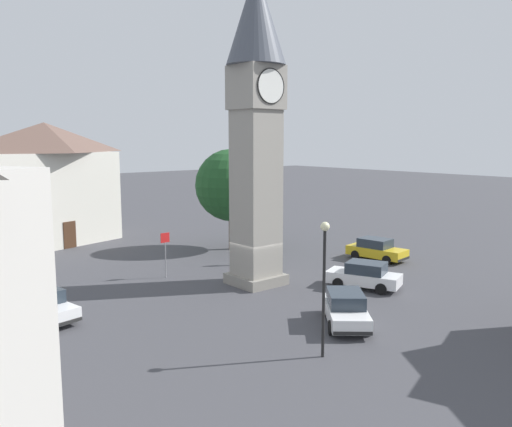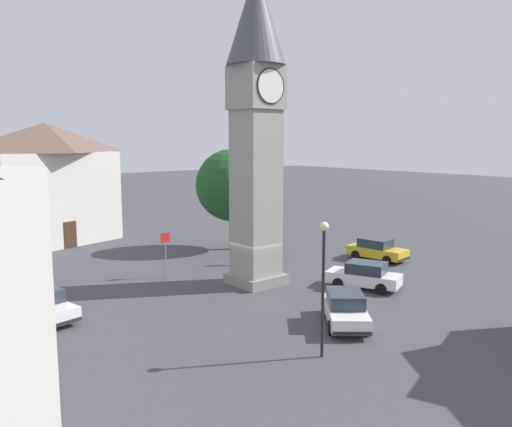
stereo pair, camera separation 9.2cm
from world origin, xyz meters
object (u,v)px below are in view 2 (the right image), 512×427
clock_tower (256,103)px  pedestrian (234,251)px  lamp_post (323,268)px  road_sign (165,247)px  car_red_corner (345,309)px  car_blue_kerb (364,275)px  car_silver_kerb (377,249)px  car_white_side (41,305)px  tree (232,185)px  building_shop_left (48,183)px

clock_tower → pedestrian: (1.81, 4.53, -9.49)m
lamp_post → road_sign: (1.36, 14.42, -1.66)m
car_red_corner → car_blue_kerb: bearing=31.2°
car_blue_kerb → car_silver_kerb: 7.51m
clock_tower → road_sign: clock_tower is taller
clock_tower → car_red_corner: bearing=-99.1°
car_blue_kerb → road_sign: bearing=129.0°
road_sign → car_silver_kerb: bearing=-20.9°
car_blue_kerb → car_white_side: bearing=158.8°
car_white_side → tree: 18.76m
car_blue_kerb → building_shop_left: size_ratio=0.37×
clock_tower → building_shop_left: bearing=104.9°
building_shop_left → lamp_post: (0.55, -29.59, -1.42)m
car_red_corner → car_silver_kerb: bearing=31.7°
car_silver_kerb → car_red_corner: size_ratio=1.02×
car_white_side → building_shop_left: size_ratio=0.36×
car_silver_kerb → building_shop_left: size_ratio=0.36×
car_silver_kerb → tree: bearing=120.5°
clock_tower → car_blue_kerb: (4.15, -4.68, -9.74)m
tree → car_blue_kerb: bearing=-93.2°
car_silver_kerb → car_white_side: 22.48m
lamp_post → tree: bearing=62.6°
car_white_side → car_silver_kerb: bearing=-5.6°
car_silver_kerb → lamp_post: size_ratio=0.81×
car_silver_kerb → tree: 11.81m
car_red_corner → car_white_side: (-10.58, 9.49, 0.00)m
pedestrian → lamp_post: lamp_post is taller
clock_tower → lamp_post: bearing=-115.9°
car_blue_kerb → clock_tower: bearing=131.6°
pedestrian → lamp_post: (-6.55, -14.31, 2.55)m
car_blue_kerb → tree: (0.74, 13.51, 4.21)m
clock_tower → car_blue_kerb: size_ratio=4.04×
car_silver_kerb → car_red_corner: 13.86m
car_red_corner → road_sign: (-2.10, 12.60, 1.14)m
tree → lamp_post: size_ratio=1.44×
clock_tower → car_silver_kerb: 14.34m
building_shop_left → car_blue_kerb: bearing=-68.9°
road_sign → car_red_corner: bearing=-80.5°
car_red_corner → road_sign: road_sign is taller
clock_tower → road_sign: size_ratio=6.44×
building_shop_left → pedestrian: bearing=-65.1°
car_red_corner → lamp_post: (-3.46, -1.81, 2.80)m
car_white_side → lamp_post: size_ratio=0.81×
car_blue_kerb → road_sign: size_ratio=1.59×
clock_tower → car_silver_kerb: (10.51, -0.68, -9.74)m
lamp_post → car_blue_kerb: bearing=29.8°
clock_tower → lamp_post: clock_tower is taller
clock_tower → car_blue_kerb: bearing=-48.4°
lamp_post → road_sign: lamp_post is taller
clock_tower → tree: 11.51m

